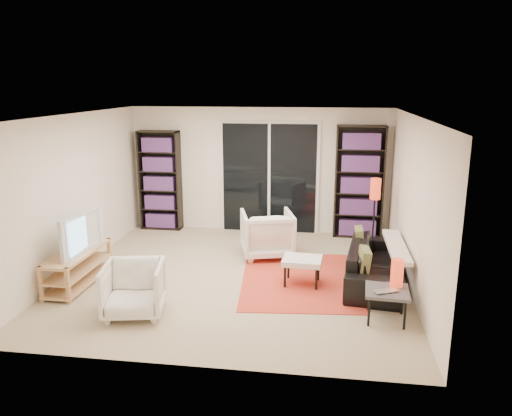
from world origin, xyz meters
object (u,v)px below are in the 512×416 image
object	(u,v)px
sofa	(376,263)
floor_lamp	(375,197)
armchair_front	(134,289)
side_table	(387,293)
tv_stand	(78,267)
armchair_back	(267,234)
bookshelf_right	(359,182)
bookshelf_left	(160,181)
ottoman	(302,262)

from	to	relation	value
sofa	floor_lamp	size ratio (longest dim) A/B	1.51
armchair_front	side_table	size ratio (longest dim) A/B	1.34
tv_stand	armchair_back	world-z (taller)	armchair_back
armchair_back	side_table	world-z (taller)	armchair_back
floor_lamp	armchair_back	bearing A→B (deg)	-166.91
bookshelf_right	armchair_front	bearing A→B (deg)	-128.06
floor_lamp	side_table	bearing A→B (deg)	-90.89
tv_stand	sofa	bearing A→B (deg)	9.18
sofa	bookshelf_right	bearing A→B (deg)	10.86
bookshelf_left	armchair_front	xyz separation A→B (m)	(0.90, -3.77, -0.64)
tv_stand	ottoman	xyz separation A→B (m)	(3.20, 0.45, 0.08)
bookshelf_left	tv_stand	size ratio (longest dim) A/B	1.42
bookshelf_right	ottoman	distance (m)	2.75
tv_stand	sofa	world-z (taller)	sofa
floor_lamp	sofa	bearing A→B (deg)	-92.51
armchair_back	armchair_front	bearing A→B (deg)	44.93
bookshelf_right	armchair_front	distance (m)	4.84
bookshelf_left	tv_stand	distance (m)	3.04
ottoman	sofa	bearing A→B (deg)	12.85
sofa	armchair_back	size ratio (longest dim) A/B	2.30
tv_stand	side_table	distance (m)	4.32
side_table	sofa	bearing A→B (deg)	90.86
ottoman	bookshelf_left	bearing A→B (deg)	139.62
side_table	floor_lamp	bearing A→B (deg)	89.11
sofa	armchair_back	xyz separation A→B (m)	(-1.71, 0.91, 0.10)
ottoman	side_table	distance (m)	1.46
bookshelf_left	side_table	size ratio (longest dim) A/B	3.53
bookshelf_left	ottoman	size ratio (longest dim) A/B	3.36
tv_stand	armchair_front	xyz separation A→B (m)	(1.17, -0.82, 0.07)
bookshelf_left	armchair_back	world-z (taller)	bookshelf_left
bookshelf_right	armchair_back	world-z (taller)	bookshelf_right
sofa	floor_lamp	xyz separation A→B (m)	(0.06, 1.32, 0.70)
tv_stand	sofa	size ratio (longest dim) A/B	0.70
ottoman	side_table	world-z (taller)	same
armchair_back	floor_lamp	size ratio (longest dim) A/B	0.65
armchair_back	ottoman	bearing A→B (deg)	104.13
armchair_back	side_table	bearing A→B (deg)	113.79
side_table	bookshelf_right	bearing A→B (deg)	92.80
sofa	armchair_front	size ratio (longest dim) A/B	2.65
bookshelf_left	floor_lamp	size ratio (longest dim) A/B	1.50
bookshelf_right	floor_lamp	bearing A→B (deg)	-77.34
side_table	floor_lamp	size ratio (longest dim) A/B	0.42
armchair_front	ottoman	world-z (taller)	armchair_front
armchair_back	side_table	size ratio (longest dim) A/B	1.54
floor_lamp	bookshelf_left	bearing A→B (deg)	167.03
ottoman	tv_stand	bearing A→B (deg)	-172.05
armchair_back	floor_lamp	bearing A→B (deg)	177.88
bookshelf_right	ottoman	bearing A→B (deg)	-110.04
ottoman	armchair_back	bearing A→B (deg)	119.34
sofa	armchair_front	bearing A→B (deg)	122.95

